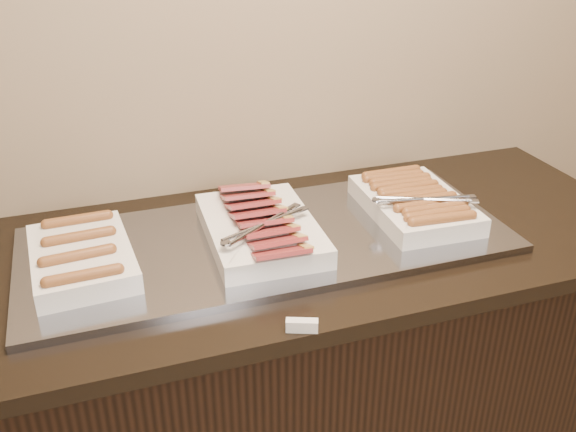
{
  "coord_description": "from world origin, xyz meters",
  "views": [
    {
      "loc": [
        -0.39,
        0.79,
        1.7
      ],
      "look_at": [
        0.07,
        2.13,
        0.97
      ],
      "focal_mm": 40.0,
      "sensor_mm": 36.0,
      "label": 1
    }
  ],
  "objects_px": {
    "warming_tray": "(268,240)",
    "dish_center": "(261,227)",
    "counter": "(264,383)",
    "dish_right": "(415,202)",
    "dish_left": "(82,257)"
  },
  "relations": [
    {
      "from": "warming_tray",
      "to": "dish_center",
      "type": "height_order",
      "value": "dish_center"
    },
    {
      "from": "counter",
      "to": "dish_right",
      "type": "height_order",
      "value": "dish_right"
    },
    {
      "from": "dish_center",
      "to": "dish_right",
      "type": "xyz_separation_m",
      "value": [
        0.43,
        -0.0,
        0.0
      ]
    },
    {
      "from": "counter",
      "to": "warming_tray",
      "type": "height_order",
      "value": "warming_tray"
    },
    {
      "from": "counter",
      "to": "warming_tray",
      "type": "xyz_separation_m",
      "value": [
        0.02,
        0.0,
        0.46
      ]
    },
    {
      "from": "warming_tray",
      "to": "dish_right",
      "type": "xyz_separation_m",
      "value": [
        0.41,
        -0.0,
        0.04
      ]
    },
    {
      "from": "warming_tray",
      "to": "dish_center",
      "type": "distance_m",
      "value": 0.05
    },
    {
      "from": "dish_center",
      "to": "dish_left",
      "type": "bearing_deg",
      "value": -178.26
    },
    {
      "from": "warming_tray",
      "to": "dish_right",
      "type": "bearing_deg",
      "value": -0.53
    },
    {
      "from": "warming_tray",
      "to": "counter",
      "type": "bearing_deg",
      "value": 180.0
    },
    {
      "from": "dish_left",
      "to": "dish_center",
      "type": "height_order",
      "value": "dish_center"
    },
    {
      "from": "counter",
      "to": "dish_center",
      "type": "height_order",
      "value": "dish_center"
    },
    {
      "from": "dish_left",
      "to": "dish_right",
      "type": "height_order",
      "value": "dish_right"
    },
    {
      "from": "counter",
      "to": "dish_right",
      "type": "bearing_deg",
      "value": -0.5
    },
    {
      "from": "warming_tray",
      "to": "dish_left",
      "type": "height_order",
      "value": "dish_left"
    }
  ]
}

